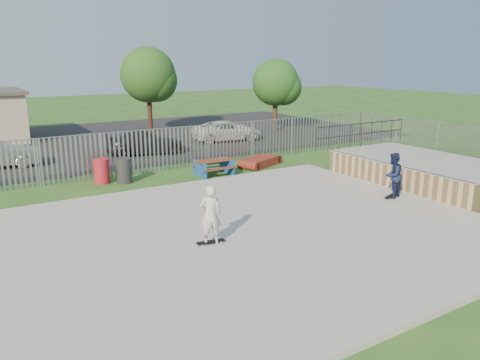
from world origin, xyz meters
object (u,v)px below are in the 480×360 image
car_dark (145,143)px  tree_right (276,83)px  trash_bin_grey (124,171)px  trash_bin_red (102,171)px  car_white (227,131)px  skater_navy (393,175)px  picnic_table (214,167)px  skater_white (210,215)px  tree_mid (148,75)px  funbox (260,162)px

car_dark → tree_right: (11.19, 3.34, 2.82)m
trash_bin_grey → tree_right: 16.96m
trash_bin_red → car_white: 11.87m
trash_bin_red → car_white: bearing=33.4°
car_dark → skater_navy: skater_navy is taller
picnic_table → skater_navy: skater_navy is taller
picnic_table → car_white: (5.21, 7.74, 0.28)m
car_dark → car_white: 6.25m
skater_white → tree_mid: bearing=-89.9°
picnic_table → trash_bin_grey: bearing=168.8°
car_white → skater_white: bearing=157.1°
trash_bin_grey → skater_white: bearing=-91.9°
picnic_table → skater_navy: size_ratio=1.00×
trash_bin_grey → car_dark: (3.00, 5.47, 0.11)m
trash_bin_grey → tree_right: bearing=31.9°
skater_navy → skater_white: (-7.77, -0.46, 0.00)m
tree_mid → tree_right: size_ratio=1.16×
car_dark → car_white: size_ratio=0.96×
tree_right → skater_navy: 18.08m
trash_bin_grey → picnic_table: bearing=-11.6°
car_white → picnic_table: bearing=154.8°
funbox → skater_white: (-7.01, -7.92, 0.78)m
trash_bin_red → tree_right: tree_right is taller
car_dark → skater_navy: 14.01m
picnic_table → trash_bin_grey: size_ratio=1.58×
trash_bin_grey → skater_white: (-0.27, -8.24, 0.46)m
skater_navy → tree_right: bearing=-129.3°
tree_right → trash_bin_red: bearing=-150.8°
trash_bin_grey → tree_right: size_ratio=0.21×
picnic_table → tree_mid: size_ratio=0.28×
skater_navy → skater_white: 7.79m
tree_mid → skater_white: bearing=-107.0°
funbox → car_dark: (-3.73, 5.80, 0.44)m
car_dark → picnic_table: bearing=-159.6°
car_white → tree_right: bearing=-61.1°
funbox → tree_right: tree_right is taller
tree_mid → skater_navy: bearing=-86.5°
trash_bin_red → car_dark: (3.83, 5.06, 0.12)m
car_dark → skater_navy: (4.49, -13.26, 0.35)m
skater_white → trash_bin_red: bearing=-69.3°
funbox → skater_navy: (0.76, -7.46, 0.78)m
trash_bin_red → skater_navy: (8.33, -8.21, 0.46)m
trash_bin_grey → tree_right: tree_right is taller
trash_bin_red → skater_white: bearing=-86.3°
car_white → skater_navy: size_ratio=2.67×
funbox → trash_bin_grey: 6.75m
picnic_table → trash_bin_red: (-4.70, 1.21, 0.17)m
car_dark → trash_bin_grey: bearing=163.8°
car_white → tree_mid: 7.58m
trash_bin_red → skater_white: 8.69m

